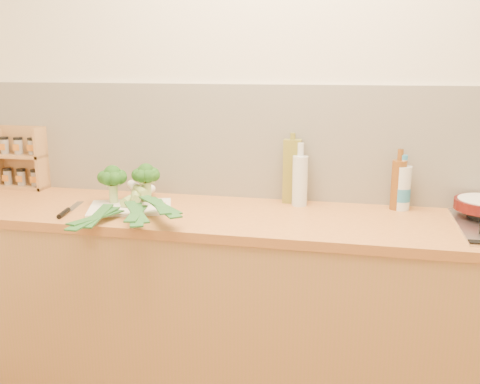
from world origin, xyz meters
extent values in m
plane|color=beige|center=(0.00, 1.50, 1.30)|extent=(3.50, 0.00, 3.50)
cube|color=silver|center=(0.00, 1.49, 1.17)|extent=(3.20, 0.02, 0.54)
cube|color=#AF7748|center=(0.00, 1.20, 0.43)|extent=(3.20, 0.60, 0.86)
cube|color=#C77F3A|center=(0.00, 1.20, 0.88)|extent=(3.20, 0.62, 0.04)
cube|color=beige|center=(-0.66, 1.17, 0.91)|extent=(0.43, 0.37, 0.01)
cylinder|color=#98B368|center=(-0.76, 1.22, 0.95)|extent=(0.04, 0.04, 0.08)
sphere|color=#0F350E|center=(-0.76, 1.22, 1.04)|extent=(0.08, 0.08, 0.08)
sphere|color=#0F350E|center=(-0.72, 1.22, 1.03)|extent=(0.06, 0.06, 0.06)
sphere|color=#0F350E|center=(-0.73, 1.25, 1.03)|extent=(0.06, 0.06, 0.06)
sphere|color=#0F350E|center=(-0.77, 1.26, 1.03)|extent=(0.06, 0.06, 0.06)
sphere|color=#0F350E|center=(-0.79, 1.24, 1.03)|extent=(0.06, 0.06, 0.06)
sphere|color=#0F350E|center=(-0.79, 1.20, 1.03)|extent=(0.06, 0.06, 0.06)
sphere|color=#0F350E|center=(-0.77, 1.18, 1.03)|extent=(0.06, 0.06, 0.06)
sphere|color=#0F350E|center=(-0.73, 1.19, 1.03)|extent=(0.06, 0.06, 0.06)
cylinder|color=#98B368|center=(-0.62, 1.27, 0.96)|extent=(0.04, 0.04, 0.09)
sphere|color=#0F350E|center=(-0.62, 1.27, 1.05)|extent=(0.08, 0.08, 0.08)
sphere|color=#0F350E|center=(-0.58, 1.27, 1.04)|extent=(0.06, 0.06, 0.06)
sphere|color=#0F350E|center=(-0.59, 1.30, 1.04)|extent=(0.06, 0.06, 0.06)
sphere|color=#0F350E|center=(-0.63, 1.31, 1.04)|extent=(0.06, 0.06, 0.06)
sphere|color=#0F350E|center=(-0.65, 1.29, 1.04)|extent=(0.06, 0.06, 0.06)
sphere|color=#0F350E|center=(-0.65, 1.26, 1.04)|extent=(0.06, 0.06, 0.06)
sphere|color=#0F350E|center=(-0.63, 1.24, 1.04)|extent=(0.06, 0.06, 0.06)
sphere|color=#0F350E|center=(-0.59, 1.25, 1.04)|extent=(0.06, 0.06, 0.06)
cylinder|color=white|center=(-0.66, 1.36, 0.93)|extent=(0.05, 0.13, 0.04)
cylinder|color=#869F4F|center=(-0.67, 1.22, 0.93)|extent=(0.05, 0.17, 0.04)
cube|color=#17401B|center=(-0.68, 0.91, 0.93)|extent=(0.11, 0.30, 0.02)
cube|color=#17401B|center=(-0.69, 0.89, 0.94)|extent=(0.07, 0.34, 0.01)
cube|color=#17401B|center=(-0.68, 0.92, 0.94)|extent=(0.09, 0.28, 0.02)
cylinder|color=white|center=(-0.69, 1.33, 0.95)|extent=(0.08, 0.12, 0.04)
cylinder|color=#869F4F|center=(-0.64, 1.21, 0.95)|extent=(0.10, 0.15, 0.04)
cube|color=#17401B|center=(-0.52, 0.93, 0.95)|extent=(0.11, 0.30, 0.02)
cube|color=#17401B|center=(-0.52, 0.92, 0.95)|extent=(0.18, 0.33, 0.01)
cube|color=#17401B|center=(-0.53, 0.94, 0.96)|extent=(0.20, 0.26, 0.02)
cylinder|color=white|center=(-0.70, 1.31, 0.97)|extent=(0.10, 0.11, 0.04)
cylinder|color=#869F4F|center=(-0.62, 1.22, 0.97)|extent=(0.12, 0.13, 0.04)
cube|color=#17401B|center=(-0.44, 0.99, 0.97)|extent=(0.18, 0.29, 0.02)
cube|color=#17401B|center=(-0.43, 0.98, 0.97)|extent=(0.25, 0.30, 0.01)
cube|color=#17401B|center=(-0.45, 1.00, 0.97)|extent=(0.24, 0.21, 0.02)
cube|color=silver|center=(-0.92, 1.15, 0.90)|extent=(0.07, 0.18, 0.00)
cylinder|color=black|center=(-0.89, 1.01, 0.91)|extent=(0.04, 0.12, 0.02)
cube|color=tan|center=(-1.37, 1.47, 1.06)|extent=(0.27, 0.02, 0.32)
cube|color=tan|center=(-1.37, 1.43, 0.91)|extent=(0.27, 0.11, 0.02)
cube|color=tan|center=(-1.37, 1.43, 1.07)|extent=(0.27, 0.11, 0.02)
cube|color=tan|center=(-1.25, 1.43, 1.06)|extent=(0.02, 0.11, 0.32)
cylinder|color=gray|center=(-1.45, 1.43, 0.95)|extent=(0.04, 0.04, 0.08)
cylinder|color=gray|center=(-1.37, 1.43, 0.95)|extent=(0.04, 0.04, 0.08)
cylinder|color=gray|center=(-1.29, 1.43, 0.95)|extent=(0.04, 0.04, 0.08)
cylinder|color=gray|center=(-1.45, 1.43, 1.12)|extent=(0.04, 0.04, 0.08)
cylinder|color=gray|center=(-1.37, 1.43, 1.12)|extent=(0.04, 0.04, 0.08)
cylinder|color=gray|center=(-1.29, 1.43, 1.12)|extent=(0.04, 0.04, 0.08)
cube|color=olive|center=(0.04, 1.43, 1.05)|extent=(0.08, 0.05, 0.30)
cylinder|color=olive|center=(0.04, 1.43, 1.21)|extent=(0.02, 0.02, 0.03)
cylinder|color=silver|center=(0.08, 1.39, 1.01)|extent=(0.07, 0.07, 0.23)
cylinder|color=silver|center=(0.08, 1.39, 1.16)|extent=(0.03, 0.03, 0.06)
cylinder|color=brown|center=(0.51, 1.42, 1.01)|extent=(0.06, 0.06, 0.22)
cylinder|color=brown|center=(0.51, 1.42, 1.15)|extent=(0.03, 0.03, 0.05)
cylinder|color=silver|center=(0.53, 1.42, 1.00)|extent=(0.08, 0.08, 0.20)
cylinder|color=silver|center=(0.53, 1.42, 1.11)|extent=(0.03, 0.03, 0.03)
cylinder|color=teal|center=(0.53, 1.42, 0.97)|extent=(0.08, 0.08, 0.06)
camera|label=1|loc=(0.32, -0.98, 1.53)|focal=40.00mm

